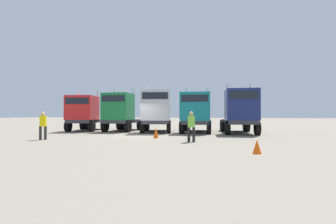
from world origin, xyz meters
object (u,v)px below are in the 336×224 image
object	(u,v)px
visitor_with_camera	(191,124)
traffic_cone_near	(257,147)
semi_truck_silver	(156,111)
semi_truck_red	(85,113)
semi_truck_green	(121,112)
traffic_cone_mid	(156,133)
semi_truck_teal	(196,112)
visitor_in_hivis	(43,124)
semi_truck_navy	(240,111)

from	to	relation	value
visitor_with_camera	traffic_cone_near	bearing A→B (deg)	38.76
semi_truck_silver	traffic_cone_near	size ratio (longest dim) A/B	10.73
semi_truck_red	semi_truck_green	size ratio (longest dim) A/B	1.07
semi_truck_silver	traffic_cone_mid	size ratio (longest dim) A/B	8.37
semi_truck_red	semi_truck_silver	size ratio (longest dim) A/B	1.02
traffic_cone_near	visitor_with_camera	bearing A→B (deg)	132.57
visitor_with_camera	semi_truck_red	bearing A→B (deg)	-124.86
semi_truck_silver	semi_truck_teal	bearing A→B (deg)	83.73
semi_truck_red	semi_truck_silver	xyz separation A→B (m)	(7.20, -0.18, 0.14)
semi_truck_green	semi_truck_silver	size ratio (longest dim) A/B	0.95
visitor_with_camera	traffic_cone_mid	world-z (taller)	visitor_with_camera
semi_truck_red	semi_truck_silver	world-z (taller)	semi_truck_silver
semi_truck_green	visitor_in_hivis	xyz separation A→B (m)	(-1.42, -8.21, -0.82)
semi_truck_navy	semi_truck_red	bearing A→B (deg)	-96.50
semi_truck_teal	visitor_with_camera	world-z (taller)	semi_truck_teal
semi_truck_red	traffic_cone_mid	size ratio (longest dim) A/B	8.56
semi_truck_teal	traffic_cone_mid	size ratio (longest dim) A/B	8.59
semi_truck_red	traffic_cone_near	bearing A→B (deg)	42.61
semi_truck_red	visitor_with_camera	world-z (taller)	semi_truck_red
visitor_in_hivis	traffic_cone_near	xyz separation A→B (m)	(12.37, -2.45, -0.72)
traffic_cone_mid	semi_truck_navy	bearing A→B (deg)	41.74
traffic_cone_near	traffic_cone_mid	xyz separation A→B (m)	(-5.86, 5.27, 0.08)
traffic_cone_mid	traffic_cone_near	bearing A→B (deg)	-41.97
semi_truck_navy	visitor_with_camera	size ratio (longest dim) A/B	3.79
semi_truck_silver	semi_truck_teal	xyz separation A→B (m)	(3.45, 0.44, -0.11)
visitor_with_camera	traffic_cone_near	world-z (taller)	visitor_with_camera
semi_truck_silver	visitor_in_hivis	bearing A→B (deg)	-46.93
semi_truck_silver	traffic_cone_mid	world-z (taller)	semi_truck_silver
semi_truck_green	traffic_cone_mid	size ratio (longest dim) A/B	7.98
semi_truck_silver	visitor_in_hivis	xyz separation A→B (m)	(-5.05, -7.66, -0.90)
semi_truck_green	traffic_cone_near	distance (m)	15.36
semi_truck_teal	visitor_in_hivis	world-z (taller)	semi_truck_teal
semi_truck_green	visitor_in_hivis	distance (m)	8.37
visitor_in_hivis	visitor_with_camera	bearing A→B (deg)	47.07
semi_truck_teal	traffic_cone_mid	world-z (taller)	semi_truck_teal
visitor_with_camera	semi_truck_silver	bearing A→B (deg)	-151.98
semi_truck_red	visitor_in_hivis	xyz separation A→B (m)	(2.14, -7.84, -0.75)
traffic_cone_near	visitor_in_hivis	bearing A→B (deg)	168.78
visitor_with_camera	traffic_cone_mid	xyz separation A→B (m)	(-2.66, 1.79, -0.65)
semi_truck_green	semi_truck_silver	distance (m)	3.67
semi_truck_green	semi_truck_teal	xyz separation A→B (m)	(7.08, -0.11, -0.03)
visitor_with_camera	traffic_cone_near	distance (m)	4.79
semi_truck_red	semi_truck_teal	size ratio (longest dim) A/B	1.00
visitor_in_hivis	semi_truck_navy	bearing A→B (deg)	73.50
semi_truck_green	traffic_cone_mid	world-z (taller)	semi_truck_green
semi_truck_red	traffic_cone_mid	distance (m)	10.10
semi_truck_red	traffic_cone_near	distance (m)	17.85
semi_truck_silver	traffic_cone_near	distance (m)	12.59
semi_truck_navy	visitor_in_hivis	size ratio (longest dim) A/B	3.82
semi_truck_navy	traffic_cone_mid	size ratio (longest dim) A/B	9.15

